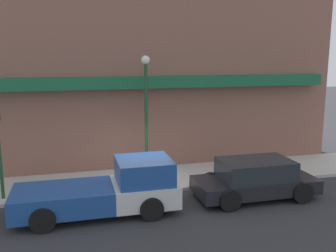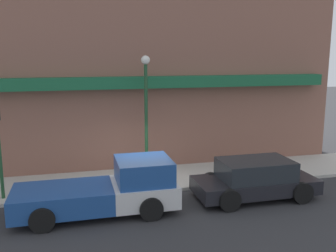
{
  "view_description": "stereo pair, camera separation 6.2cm",
  "coord_description": "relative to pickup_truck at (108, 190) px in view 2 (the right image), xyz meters",
  "views": [
    {
      "loc": [
        -2.4,
        -13.05,
        5.14
      ],
      "look_at": [
        1.28,
        1.21,
        2.33
      ],
      "focal_mm": 40.0,
      "sensor_mm": 36.0,
      "label": 1
    },
    {
      "loc": [
        -2.34,
        -13.07,
        5.14
      ],
      "look_at": [
        1.28,
        1.21,
        2.33
      ],
      "focal_mm": 40.0,
      "sensor_mm": 36.0,
      "label": 2
    }
  ],
  "objects": [
    {
      "name": "building",
      "position": [
        1.37,
        5.78,
        3.89
      ],
      "size": [
        19.8,
        3.8,
        10.43
      ],
      "color": "brown",
      "rests_on": "ground"
    },
    {
      "name": "fire_hydrant",
      "position": [
        5.96,
        1.71,
        -0.32
      ],
      "size": [
        0.19,
        0.19,
        0.64
      ],
      "color": "yellow",
      "rests_on": "sidewalk"
    },
    {
      "name": "parked_car",
      "position": [
        5.29,
        0.0,
        -0.07
      ],
      "size": [
        4.42,
        2.05,
        1.42
      ],
      "rotation": [
        0.0,
        0.0,
        0.04
      ],
      "color": "black",
      "rests_on": "ground"
    },
    {
      "name": "street_lamp",
      "position": [
        1.88,
        3.02,
        2.52
      ],
      "size": [
        0.36,
        0.36,
        4.99
      ],
      "color": "#1E4728",
      "rests_on": "sidewalk"
    },
    {
      "name": "sidewalk",
      "position": [
        1.38,
        2.79,
        -0.71
      ],
      "size": [
        36.0,
        3.02,
        0.13
      ],
      "color": "#B7B2A8",
      "rests_on": "ground"
    },
    {
      "name": "pickup_truck",
      "position": [
        0.0,
        0.0,
        0.0
      ],
      "size": [
        5.26,
        2.16,
        1.75
      ],
      "rotation": [
        0.0,
        0.0,
        0.03
      ],
      "color": "silver",
      "rests_on": "ground"
    },
    {
      "name": "ground_plane",
      "position": [
        1.38,
        1.28,
        -0.77
      ],
      "size": [
        80.0,
        80.0,
        0.0
      ],
      "primitive_type": "plane",
      "color": "#2D2D30"
    }
  ]
}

